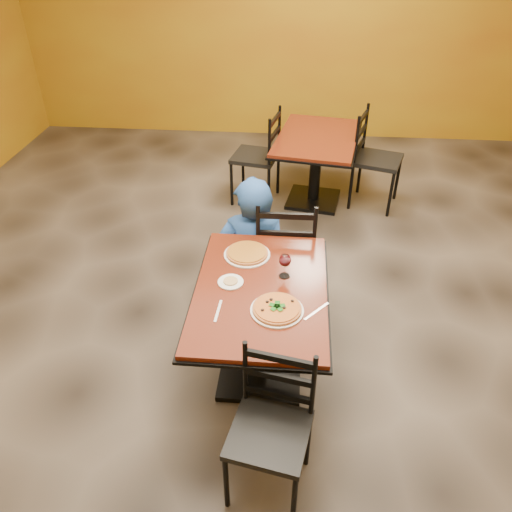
# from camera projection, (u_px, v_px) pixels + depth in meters

# --- Properties ---
(floor) EXTENTS (7.00, 8.00, 0.01)m
(floor) POSITION_uv_depth(u_px,v_px,m) (265.00, 324.00, 3.88)
(floor) COLOR black
(floor) RESTS_ON ground
(wall_back) EXTENTS (7.00, 0.01, 3.00)m
(wall_back) POSITION_uv_depth(u_px,v_px,m) (289.00, 20.00, 6.29)
(wall_back) COLOR #A98812
(wall_back) RESTS_ON ground
(table_main) EXTENTS (0.83, 1.23, 0.75)m
(table_main) POSITION_uv_depth(u_px,v_px,m) (261.00, 312.00, 3.15)
(table_main) COLOR maroon
(table_main) RESTS_ON floor
(table_second) EXTENTS (1.00, 1.33, 0.75)m
(table_second) POSITION_uv_depth(u_px,v_px,m) (316.00, 154.00, 5.19)
(table_second) COLOR maroon
(table_second) RESTS_ON floor
(chair_main_near) EXTENTS (0.47, 0.47, 0.88)m
(chair_main_near) POSITION_uv_depth(u_px,v_px,m) (269.00, 435.00, 2.55)
(chair_main_near) COLOR black
(chair_main_near) RESTS_ON floor
(chair_main_far) EXTENTS (0.45, 0.45, 0.98)m
(chair_main_far) POSITION_uv_depth(u_px,v_px,m) (285.00, 249.00, 3.85)
(chair_main_far) COLOR black
(chair_main_far) RESTS_ON floor
(chair_second_left) EXTENTS (0.53, 0.53, 1.00)m
(chair_second_left) POSITION_uv_depth(u_px,v_px,m) (255.00, 157.00, 5.27)
(chair_second_left) COLOR black
(chair_second_left) RESTS_ON floor
(chair_second_right) EXTENTS (0.58, 0.58, 1.01)m
(chair_second_right) POSITION_uv_depth(u_px,v_px,m) (378.00, 160.00, 5.17)
(chair_second_right) COLOR black
(chair_second_right) RESTS_ON floor
(diner) EXTENTS (0.60, 0.42, 1.11)m
(diner) POSITION_uv_depth(u_px,v_px,m) (252.00, 244.00, 3.80)
(diner) COLOR navy
(diner) RESTS_ON floor
(plate_main) EXTENTS (0.31, 0.31, 0.01)m
(plate_main) POSITION_uv_depth(u_px,v_px,m) (277.00, 310.00, 2.87)
(plate_main) COLOR white
(plate_main) RESTS_ON table_main
(pizza_main) EXTENTS (0.28, 0.28, 0.02)m
(pizza_main) POSITION_uv_depth(u_px,v_px,m) (277.00, 308.00, 2.86)
(pizza_main) COLOR #9B120B
(pizza_main) RESTS_ON plate_main
(plate_far) EXTENTS (0.31, 0.31, 0.01)m
(plate_far) POSITION_uv_depth(u_px,v_px,m) (247.00, 255.00, 3.33)
(plate_far) COLOR white
(plate_far) RESTS_ON table_main
(pizza_far) EXTENTS (0.28, 0.28, 0.02)m
(pizza_far) POSITION_uv_depth(u_px,v_px,m) (247.00, 253.00, 3.32)
(pizza_far) COLOR #BD8024
(pizza_far) RESTS_ON plate_far
(side_plate) EXTENTS (0.16, 0.16, 0.01)m
(side_plate) POSITION_uv_depth(u_px,v_px,m) (231.00, 282.00, 3.09)
(side_plate) COLOR white
(side_plate) RESTS_ON table_main
(dip) EXTENTS (0.09, 0.09, 0.01)m
(dip) POSITION_uv_depth(u_px,v_px,m) (231.00, 281.00, 3.08)
(dip) COLOR tan
(dip) RESTS_ON side_plate
(wine_glass) EXTENTS (0.08, 0.08, 0.18)m
(wine_glass) POSITION_uv_depth(u_px,v_px,m) (285.00, 265.00, 3.09)
(wine_glass) COLOR white
(wine_glass) RESTS_ON table_main
(fork) EXTENTS (0.02, 0.19, 0.00)m
(fork) POSITION_uv_depth(u_px,v_px,m) (218.00, 311.00, 2.87)
(fork) COLOR silver
(fork) RESTS_ON table_main
(knife) EXTENTS (0.15, 0.17, 0.00)m
(knife) POSITION_uv_depth(u_px,v_px,m) (316.00, 311.00, 2.87)
(knife) COLOR silver
(knife) RESTS_ON table_main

